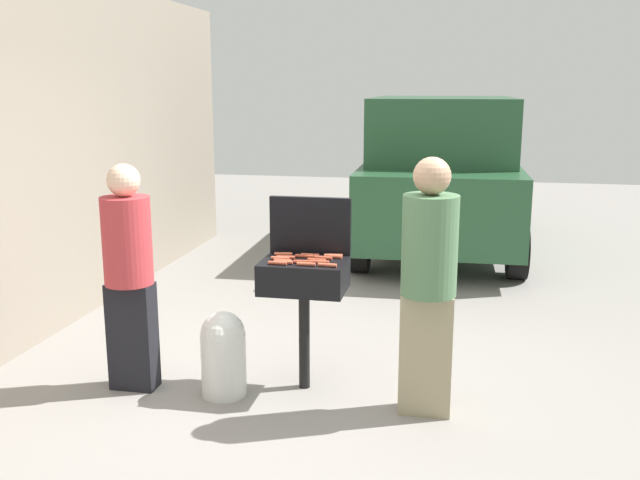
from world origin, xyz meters
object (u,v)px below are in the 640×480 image
hot_dog_3 (283,254)px  hot_dog_7 (317,260)px  hot_dog_0 (303,262)px  hot_dog_8 (320,262)px  hot_dog_4 (333,256)px  person_left (129,270)px  hot_dog_6 (283,261)px  hot_dog_11 (280,258)px  hot_dog_2 (327,265)px  hot_dog_1 (283,262)px  hot_dog_9 (310,255)px  hot_dog_15 (278,263)px  hot_dog_14 (306,264)px  hot_dog_12 (286,257)px  bbq_grill (304,281)px  person_right (429,278)px  propane_tank (223,352)px  hot_dog_5 (324,258)px  hot_dog_13 (334,255)px  hot_dog_10 (304,256)px  parked_minivan (441,173)px

hot_dog_3 → hot_dog_7: (0.27, -0.13, 0.00)m
hot_dog_0 → hot_dog_8: bearing=8.8°
hot_dog_4 → person_left: (-1.41, -0.35, -0.08)m
hot_dog_6 → hot_dog_11: bearing=118.8°
hot_dog_2 → hot_dog_1: bearing=176.2°
hot_dog_9 → hot_dog_15: bearing=-122.7°
hot_dog_2 → hot_dog_14: size_ratio=1.00×
person_left → hot_dog_4: bearing=19.8°
hot_dog_12 → hot_dog_14: 0.25m
hot_dog_4 → hot_dog_15: bearing=-142.4°
hot_dog_11 → person_left: person_left is taller
hot_dog_3 → hot_dog_14: size_ratio=1.00×
hot_dog_0 → hot_dog_2: size_ratio=1.00×
person_left → bbq_grill: bearing=17.0°
hot_dog_0 → hot_dog_9: bearing=87.5°
hot_dog_9 → person_right: 0.93m
hot_dog_1 → hot_dog_12: bearing=97.3°
propane_tank → person_right: bearing=0.1°
hot_dog_2 → hot_dog_9: (-0.17, 0.26, 0.00)m
hot_dog_14 → hot_dog_15: bearing=-177.5°
hot_dog_5 → hot_dog_6: bearing=-153.1°
hot_dog_2 → person_left: bearing=-175.8°
hot_dog_2 → hot_dog_15: size_ratio=1.00×
hot_dog_5 → hot_dog_9: 0.13m
hot_dog_7 → hot_dog_11: size_ratio=1.00×
hot_dog_15 → person_left: (-1.07, -0.09, -0.08)m
hot_dog_11 → hot_dog_12: 0.05m
hot_dog_0 → hot_dog_13: bearing=51.8°
hot_dog_2 → hot_dog_7: 0.16m
hot_dog_0 → person_right: size_ratio=0.08×
bbq_grill → hot_dog_9: (0.02, 0.12, 0.16)m
hot_dog_9 → hot_dog_14: (0.03, -0.26, 0.00)m
hot_dog_1 → hot_dog_2: same height
hot_dog_4 → hot_dog_10: bearing=-170.9°
hot_dog_6 → hot_dog_12: 0.10m
hot_dog_14 → person_left: bearing=-175.5°
hot_dog_5 → person_right: 0.81m
hot_dog_0 → hot_dog_1: (-0.13, -0.03, 0.00)m
parked_minivan → hot_dog_14: bearing=80.1°
hot_dog_2 → hot_dog_14: bearing=-178.6°
hot_dog_8 → parked_minivan: bearing=82.2°
hot_dog_6 → hot_dog_13: same height
hot_dog_6 → hot_dog_12: (-0.00, 0.10, 0.00)m
hot_dog_1 → parked_minivan: parked_minivan is taller
hot_dog_15 → propane_tank: (-0.38, -0.08, -0.65)m
hot_dog_13 → hot_dog_15: (-0.34, -0.29, 0.00)m
hot_dog_5 → hot_dog_11: 0.31m
hot_dog_7 → bbq_grill: bearing=170.7°
hot_dog_11 → hot_dog_9: bearing=35.3°
bbq_grill → hot_dog_14: hot_dog_14 is taller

